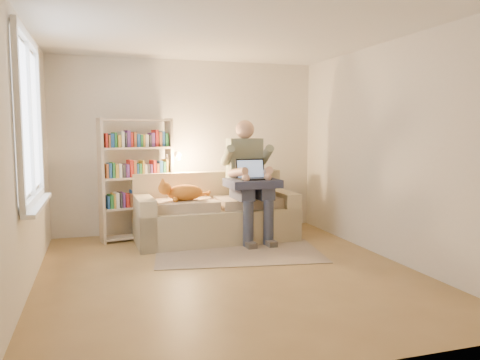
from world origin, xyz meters
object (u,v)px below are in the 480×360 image
object	(u,v)px
sofa	(214,215)
bookshelf	(137,173)
person	(248,174)
cat	(179,192)
laptop	(259,174)

from	to	relation	value
sofa	bookshelf	world-z (taller)	bookshelf
person	bookshelf	distance (m)	1.58
sofa	bookshelf	xyz separation A→B (m)	(-1.04, 0.34, 0.61)
cat	bookshelf	xyz separation A→B (m)	(-0.51, 0.50, 0.23)
person	laptop	distance (m)	0.19
person	cat	world-z (taller)	person
cat	bookshelf	distance (m)	0.75
cat	laptop	distance (m)	1.12
sofa	person	size ratio (longest dim) A/B	1.32
cat	laptop	bearing A→B (deg)	-10.15
person	bookshelf	size ratio (longest dim) A/B	0.98
cat	laptop	world-z (taller)	laptop
laptop	sofa	bearing A→B (deg)	148.26
sofa	laptop	bearing A→B (deg)	-31.74
person	laptop	size ratio (longest dim) A/B	4.03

